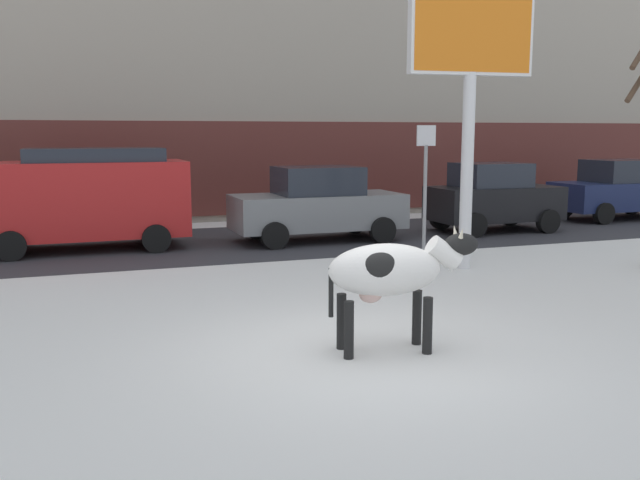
# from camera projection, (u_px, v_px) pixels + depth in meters

# --- Properties ---
(ground_plane) EXTENTS (120.00, 120.00, 0.00)m
(ground_plane) POSITION_uv_depth(u_px,v_px,m) (364.00, 352.00, 8.54)
(ground_plane) COLOR white
(road_strip) EXTENTS (60.00, 5.60, 0.01)m
(road_strip) POSITION_uv_depth(u_px,v_px,m) (218.00, 243.00, 16.91)
(road_strip) COLOR #333338
(road_strip) RESTS_ON ground
(building_facade) EXTENTS (44.00, 6.10, 13.00)m
(building_facade) POSITION_uv_depth(u_px,v_px,m) (170.00, 14.00, 22.56)
(building_facade) COLOR #A39989
(building_facade) RESTS_ON ground
(cow_holstein) EXTENTS (1.93, 0.80, 1.54)m
(cow_holstein) POSITION_uv_depth(u_px,v_px,m) (390.00, 271.00, 8.41)
(cow_holstein) COLOR silver
(cow_holstein) RESTS_ON ground
(billboard) EXTENTS (2.53, 0.38, 5.56)m
(billboard) POSITION_uv_depth(u_px,v_px,m) (471.00, 44.00, 13.14)
(billboard) COLOR silver
(billboard) RESTS_ON ground
(car_red_van) EXTENTS (4.62, 2.15, 2.32)m
(car_red_van) POSITION_uv_depth(u_px,v_px,m) (84.00, 196.00, 15.78)
(car_red_van) COLOR red
(car_red_van) RESTS_ON ground
(car_grey_sedan) EXTENTS (4.22, 2.01, 1.84)m
(car_grey_sedan) POSITION_uv_depth(u_px,v_px,m) (318.00, 204.00, 17.18)
(car_grey_sedan) COLOR slate
(car_grey_sedan) RESTS_ON ground
(car_black_hatchback) EXTENTS (3.51, 1.95, 1.86)m
(car_black_hatchback) POSITION_uv_depth(u_px,v_px,m) (493.00, 197.00, 18.86)
(car_black_hatchback) COLOR black
(car_black_hatchback) RESTS_ON ground
(car_navy_sedan) EXTENTS (4.22, 2.01, 1.84)m
(car_navy_sedan) POSITION_uv_depth(u_px,v_px,m) (620.00, 190.00, 21.56)
(car_navy_sedan) COLOR #19234C
(car_navy_sedan) RESTS_ON ground
(street_sign) EXTENTS (0.44, 0.08, 2.82)m
(street_sign) POSITION_uv_depth(u_px,v_px,m) (425.00, 179.00, 15.09)
(street_sign) COLOR gray
(street_sign) RESTS_ON ground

